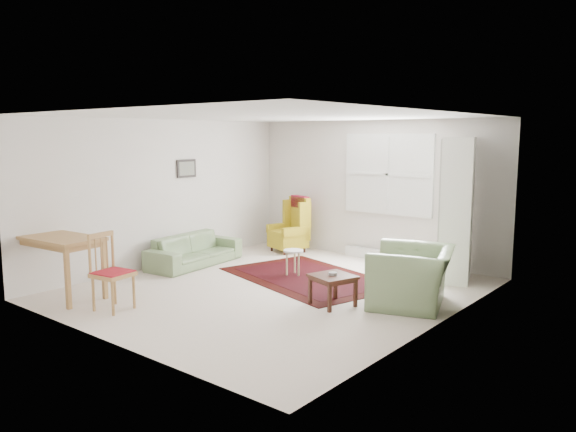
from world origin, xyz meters
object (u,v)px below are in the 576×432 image
Objects in this scene: stool at (293,262)px; desk_chair at (113,272)px; sofa at (194,244)px; wingback_chair at (288,224)px; coffee_table at (333,290)px; armchair at (412,271)px; cabinet at (457,209)px; desk at (58,266)px.

desk_chair is at bearing -103.22° from stool.
wingback_chair is at bearing -22.89° from sofa.
stool is at bearing -30.50° from wingback_chair.
wingback_chair is 2.11× the size of coffee_table.
armchair is 1.08m from coffee_table.
stool is (1.79, 0.50, -0.15)m from sofa.
cabinet is at bearing 73.41° from coffee_table.
wingback_chair reaches higher than sofa.
armchair is 2.78× the size of stool.
armchair is 3.79m from wingback_chair.
desk is at bearing -150.15° from cabinet.
coffee_table is at bearing -125.17° from cabinet.
desk_chair is at bearing -66.44° from armchair.
cabinet is 2.21× the size of desk_chair.
armchair is 1.10× the size of wingback_chair.
cabinet is at bearing -70.46° from sofa.
desk is (-3.98, -2.75, -0.03)m from armchair.
wingback_chair is at bearing -0.73° from desk_chair.
cabinet is (3.90, 1.91, 0.74)m from sofa.
sofa is at bearing 172.34° from coffee_table.
desk_chair is at bearing -64.75° from wingback_chair.
sofa is 1.97m from wingback_chair.
wingback_chair reaches higher than armchair.
sofa is 1.87m from stool.
coffee_table is at bearing 32.72° from desk.
coffee_table is 1.20× the size of stool.
cabinet is 5.13m from desk_chair.
stool reaches higher than coffee_table.
sofa is 1.53× the size of armchair.
armchair is 4.84m from desk.
cabinet is (2.10, 1.41, 0.89)m from stool.
armchair is at bearing -7.62° from wingback_chair.
desk_chair reaches higher than armchair.
wingback_chair is at bearing -134.26° from armchair.
stool is 0.19× the size of cabinet.
sofa is 1.67× the size of wingback_chair.
sofa is 3.99m from armchair.
stool is 2.95m from desk_chair.
cabinet is at bearing -41.38° from desk_chair.
desk_chair is (0.57, -4.25, -0.04)m from wingback_chair.
wingback_chair reaches higher than coffee_table.
stool is at bearing -164.76° from cabinet.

